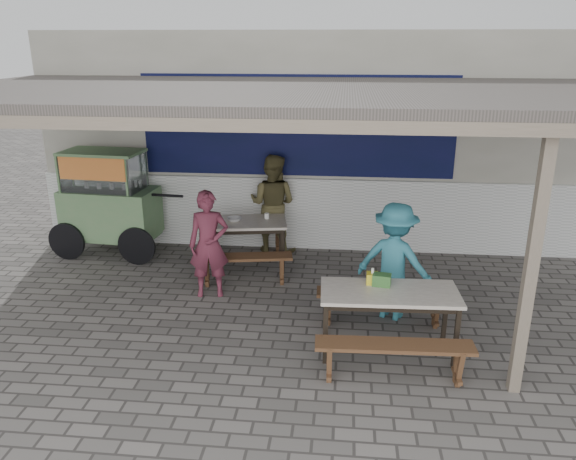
% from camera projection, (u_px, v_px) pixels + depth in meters
% --- Properties ---
extents(ground, '(60.00, 60.00, 0.00)m').
position_uv_depth(ground, '(291.00, 334.00, 6.76)').
color(ground, '#67625D').
rests_on(ground, ground).
extents(back_wall, '(9.00, 1.28, 3.50)m').
position_uv_depth(back_wall, '(311.00, 141.00, 9.57)').
color(back_wall, beige).
rests_on(back_wall, ground).
extents(warung_roof, '(9.00, 4.21, 2.81)m').
position_uv_depth(warung_roof, '(300.00, 96.00, 6.73)').
color(warung_roof, '#514A45').
rests_on(warung_roof, ground).
extents(table_left, '(1.37, 0.91, 0.75)m').
position_uv_depth(table_left, '(244.00, 226.00, 8.53)').
color(table_left, silver).
rests_on(table_left, ground).
extents(bench_left_street, '(1.40, 0.51, 0.45)m').
position_uv_depth(bench_left_street, '(244.00, 263.00, 8.00)').
color(bench_left_street, brown).
rests_on(bench_left_street, ground).
extents(bench_left_wall, '(1.40, 0.51, 0.45)m').
position_uv_depth(bench_left_wall, '(245.00, 233.00, 9.27)').
color(bench_left_wall, brown).
rests_on(bench_left_wall, ground).
extents(table_right, '(1.53, 0.75, 0.75)m').
position_uv_depth(table_right, '(389.00, 297.00, 6.17)').
color(table_right, silver).
rests_on(table_right, ground).
extents(bench_right_street, '(1.62, 0.34, 0.45)m').
position_uv_depth(bench_right_street, '(394.00, 353.00, 5.70)').
color(bench_right_street, brown).
rests_on(bench_right_street, ground).
extents(bench_right_wall, '(1.62, 0.34, 0.45)m').
position_uv_depth(bench_right_wall, '(382.00, 300.00, 6.86)').
color(bench_right_wall, brown).
rests_on(bench_right_wall, ground).
extents(vendor_cart, '(2.18, 0.95, 1.71)m').
position_uv_depth(vendor_cart, '(108.00, 199.00, 9.02)').
color(vendor_cart, '#6B8B5D').
rests_on(vendor_cart, ground).
extents(patron_street_side, '(0.59, 0.44, 1.48)m').
position_uv_depth(patron_street_side, '(209.00, 244.00, 7.56)').
color(patron_street_side, maroon).
rests_on(patron_street_side, ground).
extents(patron_wall_side, '(0.92, 0.79, 1.63)m').
position_uv_depth(patron_wall_side, '(273.00, 204.00, 9.14)').
color(patron_wall_side, brown).
rests_on(patron_wall_side, ground).
extents(patron_right_table, '(1.11, 0.89, 1.50)m').
position_uv_depth(patron_right_table, '(395.00, 261.00, 6.96)').
color(patron_right_table, teal).
rests_on(patron_right_table, ground).
extents(tissue_box, '(0.13, 0.13, 0.13)m').
position_uv_depth(tissue_box, '(372.00, 278.00, 6.31)').
color(tissue_box, gold).
rests_on(tissue_box, table_right).
extents(donation_box, '(0.22, 0.16, 0.13)m').
position_uv_depth(donation_box, '(382.00, 280.00, 6.26)').
color(donation_box, '#366A2F').
rests_on(donation_box, table_right).
extents(condiment_jar, '(0.07, 0.07, 0.08)m').
position_uv_depth(condiment_jar, '(267.00, 216.00, 8.61)').
color(condiment_jar, white).
rests_on(condiment_jar, table_left).
extents(condiment_bowl, '(0.28, 0.28, 0.05)m').
position_uv_depth(condiment_bowl, '(234.00, 219.00, 8.50)').
color(condiment_bowl, silver).
rests_on(condiment_bowl, table_left).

